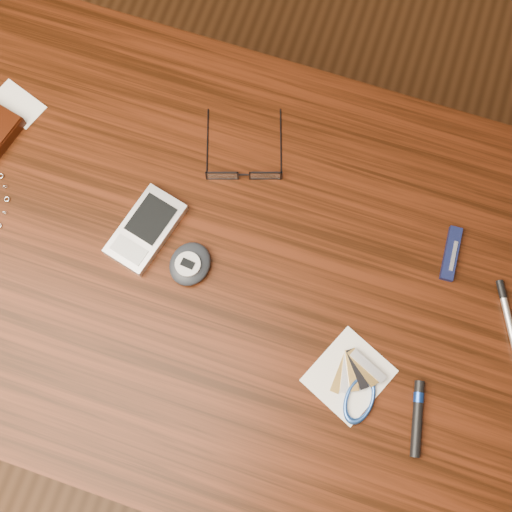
% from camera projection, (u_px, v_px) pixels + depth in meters
% --- Properties ---
extents(ground, '(3.80, 3.80, 0.00)m').
position_uv_depth(ground, '(234.00, 338.00, 1.65)').
color(ground, '#472814').
rests_on(ground, ground).
extents(desk, '(1.00, 0.70, 0.75)m').
position_uv_depth(desk, '(221.00, 279.00, 1.03)').
color(desk, '#351408').
rests_on(desk, ground).
extents(eyeglasses, '(0.15, 0.15, 0.03)m').
position_uv_depth(eyeglasses, '(244.00, 172.00, 0.96)').
color(eyeglasses, black).
rests_on(eyeglasses, desk).
extents(pda_phone, '(0.09, 0.13, 0.02)m').
position_uv_depth(pda_phone, '(146.00, 229.00, 0.93)').
color(pda_phone, silver).
rests_on(pda_phone, desk).
extents(pedometer, '(0.06, 0.07, 0.03)m').
position_uv_depth(pedometer, '(190.00, 264.00, 0.92)').
color(pedometer, black).
rests_on(pedometer, desk).
extents(notepad_keys, '(0.13, 0.13, 0.01)m').
position_uv_depth(notepad_keys, '(355.00, 386.00, 0.88)').
color(notepad_keys, white).
rests_on(notepad_keys, desk).
extents(pocket_knife, '(0.02, 0.08, 0.01)m').
position_uv_depth(pocket_knife, '(451.00, 254.00, 0.93)').
color(pocket_knife, '#11123A').
rests_on(pocket_knife, desk).
extents(silver_pen, '(0.06, 0.11, 0.01)m').
position_uv_depth(silver_pen, '(508.00, 316.00, 0.90)').
color(silver_pen, silver).
rests_on(silver_pen, desk).
extents(black_blue_pen, '(0.03, 0.10, 0.01)m').
position_uv_depth(black_blue_pen, '(417.00, 416.00, 0.86)').
color(black_blue_pen, black).
rests_on(black_blue_pen, desk).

